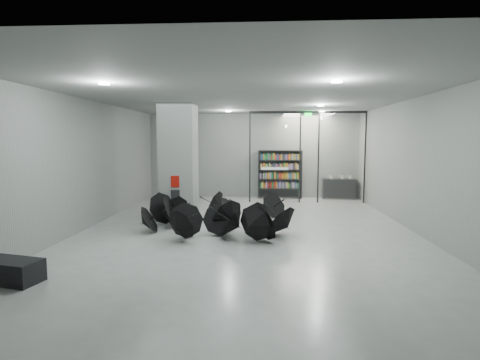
# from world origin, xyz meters

# --- Properties ---
(room) EXTENTS (14.00, 14.02, 4.01)m
(room) POSITION_xyz_m (0.00, 0.00, 2.84)
(room) COLOR gray
(room) RESTS_ON ground
(column) EXTENTS (1.20, 1.20, 4.00)m
(column) POSITION_xyz_m (-2.50, 2.00, 2.00)
(column) COLOR slate
(column) RESTS_ON ground
(fire_cabinet) EXTENTS (0.28, 0.04, 0.38)m
(fire_cabinet) POSITION_xyz_m (-2.50, 1.38, 1.35)
(fire_cabinet) COLOR #A50A07
(fire_cabinet) RESTS_ON column
(info_panel) EXTENTS (0.30, 0.03, 0.42)m
(info_panel) POSITION_xyz_m (-2.50, 1.38, 0.85)
(info_panel) COLOR black
(info_panel) RESTS_ON column
(exit_sign) EXTENTS (0.30, 0.06, 0.15)m
(exit_sign) POSITION_xyz_m (2.40, 5.30, 3.82)
(exit_sign) COLOR #0CE533
(exit_sign) RESTS_ON room
(glass_partition) EXTENTS (5.06, 0.08, 4.00)m
(glass_partition) POSITION_xyz_m (2.39, 5.50, 2.18)
(glass_partition) COLOR silver
(glass_partition) RESTS_ON ground
(bench) EXTENTS (1.46, 0.87, 0.44)m
(bench) POSITION_xyz_m (-4.50, -4.37, 0.22)
(bench) COLOR black
(bench) RESTS_ON ground
(bookshelf) EXTENTS (2.07, 0.45, 2.27)m
(bookshelf) POSITION_xyz_m (1.29, 6.75, 1.14)
(bookshelf) COLOR black
(bookshelf) RESTS_ON ground
(shop_counter) EXTENTS (1.63, 0.79, 0.94)m
(shop_counter) POSITION_xyz_m (4.09, 6.72, 0.47)
(shop_counter) COLOR black
(shop_counter) RESTS_ON ground
(umbrella_cluster) EXTENTS (5.45, 4.61, 1.31)m
(umbrella_cluster) POSITION_xyz_m (-0.89, -0.07, 0.31)
(umbrella_cluster) COLOR black
(umbrella_cluster) RESTS_ON ground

